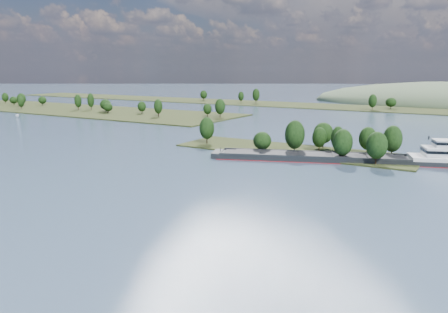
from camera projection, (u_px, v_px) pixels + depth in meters
The scene contains 6 objects.
ground at pixel (219, 183), 133.16m from camera, with size 1800.00×1800.00×0.00m, color #384961.
tree_island at pixel (309, 143), 178.12m from camera, with size 100.00×32.69×14.92m.
left_bank at pixel (74, 109), 364.97m from camera, with size 300.00×80.00×15.34m.
back_shoreline at pixel (402, 109), 364.42m from camera, with size 900.00×60.00×15.67m.
cargo_barge at pixel (352, 157), 163.22m from camera, with size 90.82×42.07×12.54m.
motorboat at pixel (18, 116), 310.61m from camera, with size 2.37×6.30×2.43m, color white.
Camera 1 is at (67.14, 9.90, 34.21)m, focal length 35.00 mm.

